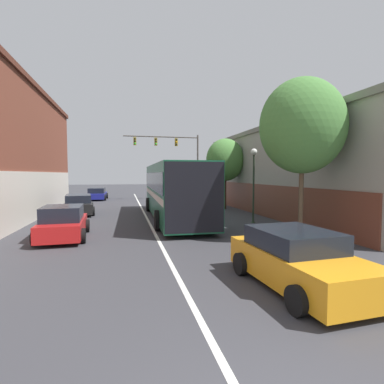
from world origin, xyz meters
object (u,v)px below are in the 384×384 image
(hatchback_foreground, at_px, (298,260))
(parked_car_left_near, at_px, (63,223))
(street_lamp, at_px, (254,176))
(parked_car_left_mid, at_px, (79,205))
(street_tree_far, at_px, (225,160))
(parked_car_left_far, at_px, (97,194))
(street_tree_near, at_px, (303,126))
(traffic_signal_gantry, at_px, (174,151))
(bus, at_px, (173,188))

(hatchback_foreground, relative_size, parked_car_left_near, 1.04)
(street_lamp, bearing_deg, parked_car_left_mid, 148.42)
(street_tree_far, bearing_deg, parked_car_left_far, 133.55)
(street_lamp, bearing_deg, street_tree_near, -88.52)
(street_lamp, height_order, street_tree_far, street_tree_far)
(parked_car_left_mid, xyz_separation_m, parked_car_left_far, (0.25, 11.67, -0.03))
(hatchback_foreground, bearing_deg, traffic_signal_gantry, -6.41)
(parked_car_left_near, bearing_deg, parked_car_left_mid, 1.00)
(parked_car_left_near, xyz_separation_m, street_tree_near, (9.68, -2.42, 4.03))
(hatchback_foreground, height_order, parked_car_left_near, parked_car_left_near)
(street_lamp, relative_size, street_tree_near, 0.62)
(parked_car_left_mid, relative_size, parked_car_left_far, 1.07)
(traffic_signal_gantry, relative_size, street_lamp, 1.91)
(parked_car_left_near, bearing_deg, street_lamp, -80.95)
(parked_car_left_far, distance_m, street_tree_far, 15.64)
(street_lamp, bearing_deg, parked_car_left_far, 118.86)
(parked_car_left_mid, distance_m, street_tree_far, 11.27)
(parked_car_left_mid, distance_m, street_tree_near, 15.29)
(bus, distance_m, street_lamp, 4.95)
(parked_car_left_far, distance_m, traffic_signal_gantry, 9.45)
(bus, distance_m, hatchback_foreground, 11.89)
(street_tree_near, height_order, street_tree_far, street_tree_near)
(hatchback_foreground, xyz_separation_m, parked_car_left_near, (-6.61, 7.09, -0.00))
(parked_car_left_far, bearing_deg, street_lamp, -150.26)
(street_lamp, bearing_deg, hatchback_foreground, -108.03)
(hatchback_foreground, xyz_separation_m, street_lamp, (2.96, 9.08, 1.99))
(bus, height_order, parked_car_left_near, bus)
(street_tree_far, bearing_deg, traffic_signal_gantry, 105.07)
(parked_car_left_near, bearing_deg, hatchback_foreground, -139.69)
(traffic_signal_gantry, bearing_deg, street_tree_near, -84.67)
(parked_car_left_mid, xyz_separation_m, street_tree_far, (10.79, 0.58, 3.20))
(street_tree_far, bearing_deg, parked_car_left_mid, -176.94)
(street_tree_near, distance_m, street_tree_far, 11.25)
(bus, height_order, hatchback_foreground, bus)
(hatchback_foreground, relative_size, traffic_signal_gantry, 0.52)
(parked_car_left_far, height_order, street_tree_far, street_tree_far)
(street_lamp, bearing_deg, parked_car_left_near, -168.24)
(hatchback_foreground, xyz_separation_m, street_tree_far, (3.64, 15.87, 3.18))
(parked_car_left_near, relative_size, traffic_signal_gantry, 0.50)
(bus, height_order, street_lamp, street_lamp)
(hatchback_foreground, height_order, parked_car_left_mid, hatchback_foreground)
(street_tree_far, bearing_deg, parked_car_left_near, -139.44)
(parked_car_left_mid, height_order, street_tree_far, street_tree_far)
(street_tree_near, bearing_deg, parked_car_left_far, 114.09)
(parked_car_left_near, relative_size, street_lamp, 0.95)
(bus, xyz_separation_m, hatchback_foreground, (1.12, -11.77, -1.20))
(hatchback_foreground, distance_m, traffic_signal_gantry, 25.48)
(bus, height_order, parked_car_left_mid, bus)
(street_tree_near, bearing_deg, street_tree_far, 87.07)
(parked_car_left_far, xyz_separation_m, street_tree_near, (9.97, -22.30, 4.08))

